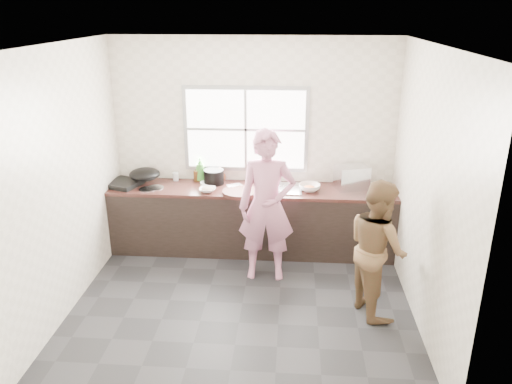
# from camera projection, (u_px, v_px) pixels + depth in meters

# --- Properties ---
(floor) EXTENTS (3.60, 3.20, 0.01)m
(floor) POSITION_uv_depth(u_px,v_px,m) (242.00, 304.00, 5.41)
(floor) COLOR #262629
(floor) RESTS_ON ground
(ceiling) EXTENTS (3.60, 3.20, 0.01)m
(ceiling) POSITION_uv_depth(u_px,v_px,m) (239.00, 44.00, 4.46)
(ceiling) COLOR silver
(ceiling) RESTS_ON wall_back
(wall_back) EXTENTS (3.60, 0.01, 2.70)m
(wall_back) POSITION_uv_depth(u_px,v_px,m) (254.00, 144.00, 6.43)
(wall_back) COLOR silver
(wall_back) RESTS_ON ground
(wall_left) EXTENTS (0.01, 3.20, 2.70)m
(wall_left) POSITION_uv_depth(u_px,v_px,m) (64.00, 182.00, 5.06)
(wall_left) COLOR beige
(wall_left) RESTS_ON ground
(wall_right) EXTENTS (0.01, 3.20, 2.70)m
(wall_right) POSITION_uv_depth(u_px,v_px,m) (427.00, 191.00, 4.81)
(wall_right) COLOR beige
(wall_right) RESTS_ON ground
(wall_front) EXTENTS (3.60, 0.01, 2.70)m
(wall_front) POSITION_uv_depth(u_px,v_px,m) (217.00, 265.00, 3.44)
(wall_front) COLOR beige
(wall_front) RESTS_ON ground
(cabinet) EXTENTS (3.60, 0.62, 0.82)m
(cabinet) POSITION_uv_depth(u_px,v_px,m) (252.00, 221.00, 6.47)
(cabinet) COLOR black
(cabinet) RESTS_ON floor
(countertop) EXTENTS (3.60, 0.64, 0.04)m
(countertop) POSITION_uv_depth(u_px,v_px,m) (252.00, 190.00, 6.32)
(countertop) COLOR #331915
(countertop) RESTS_ON cabinet
(sink) EXTENTS (0.55, 0.45, 0.02)m
(sink) POSITION_uv_depth(u_px,v_px,m) (279.00, 189.00, 6.29)
(sink) COLOR silver
(sink) RESTS_ON countertop
(faucet) EXTENTS (0.02, 0.02, 0.30)m
(faucet) POSITION_uv_depth(u_px,v_px,m) (280.00, 173.00, 6.42)
(faucet) COLOR silver
(faucet) RESTS_ON countertop
(window_frame) EXTENTS (1.60, 0.05, 1.10)m
(window_frame) POSITION_uv_depth(u_px,v_px,m) (246.00, 129.00, 6.36)
(window_frame) COLOR #9EA0A5
(window_frame) RESTS_ON wall_back
(window_glazing) EXTENTS (1.50, 0.01, 1.00)m
(window_glazing) POSITION_uv_depth(u_px,v_px,m) (246.00, 130.00, 6.33)
(window_glazing) COLOR white
(window_glazing) RESTS_ON window_frame
(woman) EXTENTS (0.62, 0.42, 1.66)m
(woman) POSITION_uv_depth(u_px,v_px,m) (267.00, 211.00, 5.69)
(woman) COLOR #CE7B9D
(woman) RESTS_ON floor
(person_side) EXTENTS (0.75, 0.84, 1.44)m
(person_side) POSITION_uv_depth(u_px,v_px,m) (377.00, 248.00, 5.06)
(person_side) COLOR brown
(person_side) RESTS_ON floor
(cutting_board) EXTENTS (0.52, 0.52, 0.04)m
(cutting_board) POSITION_uv_depth(u_px,v_px,m) (240.00, 192.00, 6.12)
(cutting_board) COLOR #321713
(cutting_board) RESTS_ON countertop
(cleaver) EXTENTS (0.20, 0.17, 0.01)m
(cleaver) POSITION_uv_depth(u_px,v_px,m) (234.00, 185.00, 6.29)
(cleaver) COLOR silver
(cleaver) RESTS_ON cutting_board
(bowl_mince) EXTENTS (0.22, 0.22, 0.05)m
(bowl_mince) POSITION_uv_depth(u_px,v_px,m) (208.00, 190.00, 6.19)
(bowl_mince) COLOR silver
(bowl_mince) RESTS_ON countertop
(bowl_crabs) EXTENTS (0.24, 0.24, 0.07)m
(bowl_crabs) POSITION_uv_depth(u_px,v_px,m) (310.00, 188.00, 6.22)
(bowl_crabs) COLOR silver
(bowl_crabs) RESTS_ON countertop
(bowl_held) EXTENTS (0.22, 0.22, 0.05)m
(bowl_held) POSITION_uv_depth(u_px,v_px,m) (275.00, 193.00, 6.08)
(bowl_held) COLOR silver
(bowl_held) RESTS_ON countertop
(black_pot) EXTENTS (0.33, 0.33, 0.19)m
(black_pot) POSITION_uv_depth(u_px,v_px,m) (214.00, 177.00, 6.44)
(black_pot) COLOR black
(black_pot) RESTS_ON countertop
(plate_food) EXTENTS (0.32, 0.32, 0.02)m
(plate_food) POSITION_uv_depth(u_px,v_px,m) (209.00, 183.00, 6.47)
(plate_food) COLOR white
(plate_food) RESTS_ON countertop
(bottle_green) EXTENTS (0.15, 0.15, 0.33)m
(bottle_green) POSITION_uv_depth(u_px,v_px,m) (200.00, 169.00, 6.52)
(bottle_green) COLOR #3D922F
(bottle_green) RESTS_ON countertop
(bottle_brown_tall) EXTENTS (0.10, 0.10, 0.20)m
(bottle_brown_tall) POSITION_uv_depth(u_px,v_px,m) (198.00, 174.00, 6.54)
(bottle_brown_tall) COLOR #482A12
(bottle_brown_tall) RESTS_ON countertop
(bottle_brown_short) EXTENTS (0.16, 0.16, 0.17)m
(bottle_brown_short) POSITION_uv_depth(u_px,v_px,m) (220.00, 175.00, 6.53)
(bottle_brown_short) COLOR #421F10
(bottle_brown_short) RESTS_ON countertop
(glass_jar) EXTENTS (0.10, 0.10, 0.11)m
(glass_jar) POSITION_uv_depth(u_px,v_px,m) (176.00, 176.00, 6.58)
(glass_jar) COLOR silver
(glass_jar) RESTS_ON countertop
(burner) EXTENTS (0.50, 0.50, 0.06)m
(burner) POSITION_uv_depth(u_px,v_px,m) (124.00, 183.00, 6.39)
(burner) COLOR black
(burner) RESTS_ON countertop
(wok) EXTENTS (0.51, 0.51, 0.15)m
(wok) POSITION_uv_depth(u_px,v_px,m) (145.00, 174.00, 6.41)
(wok) COLOR black
(wok) RESTS_ON burner
(dish_rack) EXTENTS (0.46, 0.38, 0.29)m
(dish_rack) POSITION_uv_depth(u_px,v_px,m) (352.00, 177.00, 6.26)
(dish_rack) COLOR silver
(dish_rack) RESTS_ON countertop
(pot_lid_left) EXTENTS (0.26, 0.26, 0.01)m
(pot_lid_left) POSITION_uv_depth(u_px,v_px,m) (148.00, 189.00, 6.26)
(pot_lid_left) COLOR #AFB2B6
(pot_lid_left) RESTS_ON countertop
(pot_lid_right) EXTENTS (0.23, 0.23, 0.01)m
(pot_lid_right) POSITION_uv_depth(u_px,v_px,m) (155.00, 188.00, 6.31)
(pot_lid_right) COLOR silver
(pot_lid_right) RESTS_ON countertop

